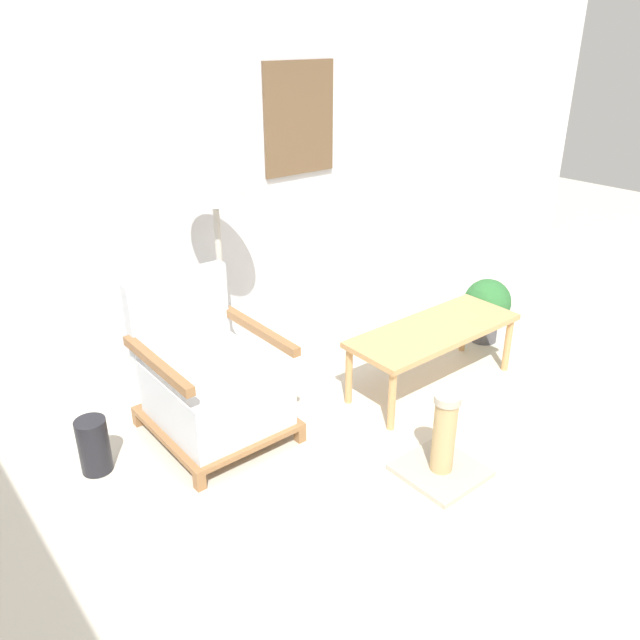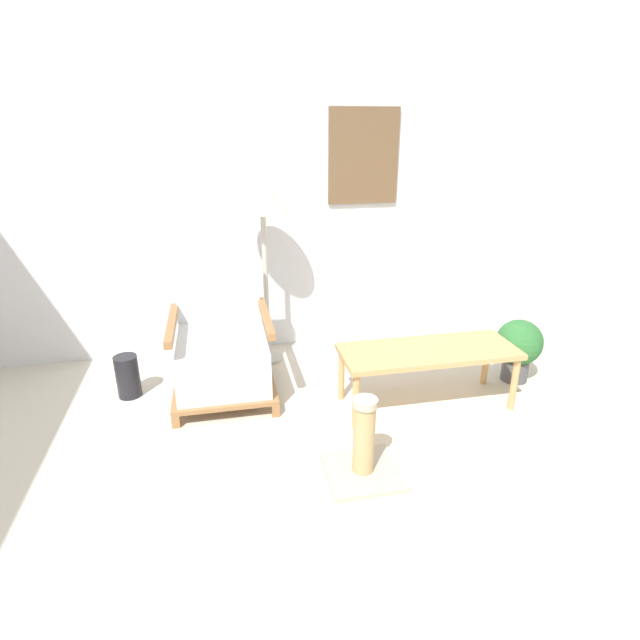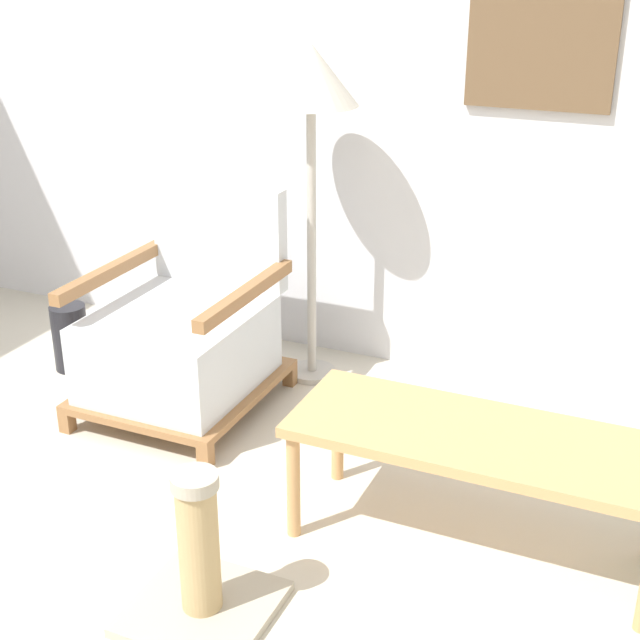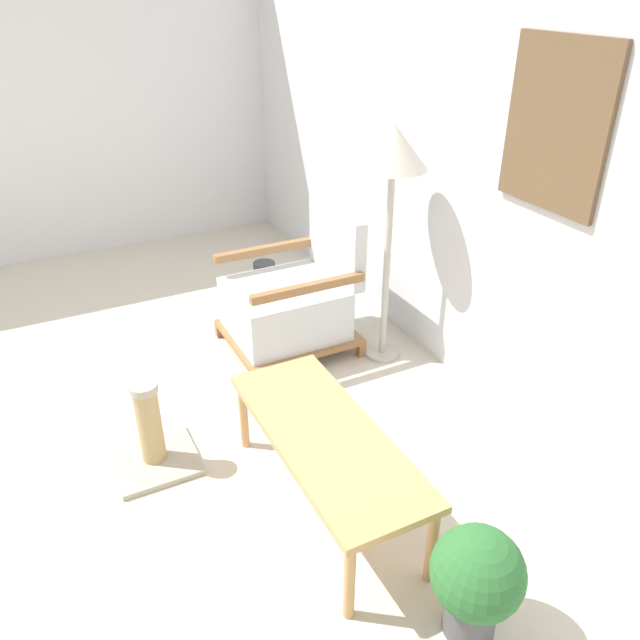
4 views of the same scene
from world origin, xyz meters
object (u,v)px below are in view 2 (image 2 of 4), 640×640
Objects in this scene: armchair at (222,352)px; potted_plant at (518,346)px; vase at (128,376)px; scratching_post at (363,451)px; floor_lamp at (263,205)px; coffee_table at (428,355)px.

potted_plant is (2.12, -0.26, -0.04)m from armchair.
vase is (-0.66, 0.08, -0.16)m from armchair.
potted_plant reaches higher than scratching_post.
potted_plant is at bearing 29.88° from scratching_post.
vase is at bearing -159.86° from floor_lamp.
armchair reaches higher than potted_plant.
floor_lamp is at bearing 102.72° from scratching_post.
armchair is 2.14m from potted_plant.
scratching_post is (1.37, -1.15, -0.00)m from vase.
coffee_table reaches higher than vase.
coffee_table is at bearing -18.32° from armchair.
floor_lamp is at bearing 51.39° from armchair.
armchair reaches higher than vase.
coffee_table is 2.07m from vase.
vase is (-1.99, 0.52, -0.21)m from coffee_table.
scratching_post is at bearing -150.12° from potted_plant.
scratching_post is at bearing -134.78° from coffee_table.
potted_plant is (2.78, -0.34, 0.12)m from vase.
vase is at bearing 165.24° from coffee_table.
coffee_table is 0.91m from scratching_post.
vase is 0.64× the size of potted_plant.
coffee_table is at bearing -42.89° from floor_lamp.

